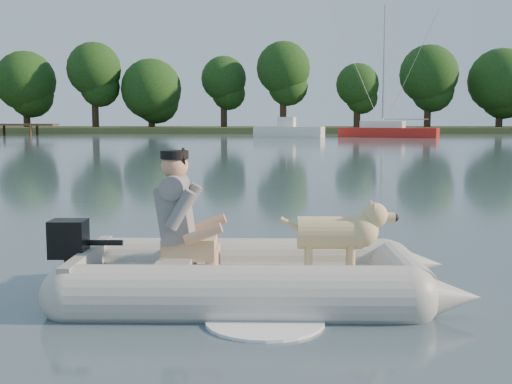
{
  "coord_description": "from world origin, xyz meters",
  "views": [
    {
      "loc": [
        0.5,
        -5.65,
        1.67
      ],
      "look_at": [
        0.55,
        2.16,
        0.75
      ],
      "focal_mm": 45.0,
      "sensor_mm": 36.0,
      "label": 1
    }
  ],
  "objects_px": {
    "dog": "(330,238)",
    "sailboat": "(387,131)",
    "dinghy": "(256,231)",
    "man": "(178,209)",
    "motorboat": "(289,124)"
  },
  "relations": [
    {
      "from": "dog",
      "to": "sailboat",
      "type": "bearing_deg",
      "value": 78.81
    },
    {
      "from": "sailboat",
      "to": "dinghy",
      "type": "bearing_deg",
      "value": -81.15
    },
    {
      "from": "man",
      "to": "dog",
      "type": "bearing_deg",
      "value": 0.0
    },
    {
      "from": "man",
      "to": "sailboat",
      "type": "distance_m",
      "value": 47.86
    },
    {
      "from": "sailboat",
      "to": "dog",
      "type": "bearing_deg",
      "value": -80.36
    },
    {
      "from": "dinghy",
      "to": "motorboat",
      "type": "distance_m",
      "value": 46.09
    },
    {
      "from": "man",
      "to": "sailboat",
      "type": "height_order",
      "value": "sailboat"
    },
    {
      "from": "man",
      "to": "sailboat",
      "type": "bearing_deg",
      "value": 77.15
    },
    {
      "from": "dinghy",
      "to": "sailboat",
      "type": "height_order",
      "value": "sailboat"
    },
    {
      "from": "dog",
      "to": "motorboat",
      "type": "height_order",
      "value": "motorboat"
    },
    {
      "from": "motorboat",
      "to": "sailboat",
      "type": "bearing_deg",
      "value": 19.48
    },
    {
      "from": "dinghy",
      "to": "dog",
      "type": "relative_size",
      "value": 4.72
    },
    {
      "from": "dinghy",
      "to": "motorboat",
      "type": "height_order",
      "value": "motorboat"
    },
    {
      "from": "dinghy",
      "to": "man",
      "type": "distance_m",
      "value": 0.76
    },
    {
      "from": "dinghy",
      "to": "man",
      "type": "height_order",
      "value": "man"
    }
  ]
}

